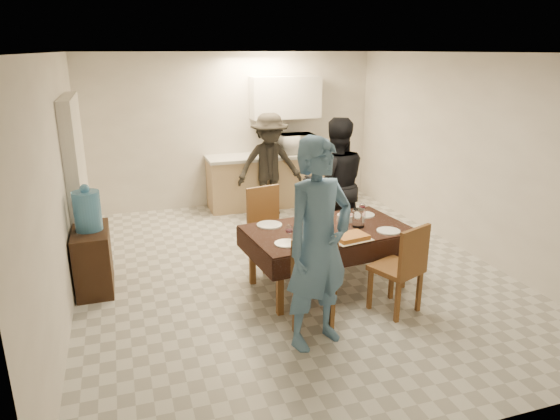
{
  "coord_description": "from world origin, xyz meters",
  "views": [
    {
      "loc": [
        -1.87,
        -5.4,
        2.63
      ],
      "look_at": [
        -0.21,
        -0.3,
        0.9
      ],
      "focal_mm": 32.0,
      "sensor_mm": 36.0,
      "label": 1
    }
  ],
  "objects": [
    {
      "name": "kitchen_worktop",
      "position": [
        0.6,
        2.68,
        0.89
      ],
      "size": [
        2.24,
        0.64,
        0.05
      ],
      "primitive_type": "cube",
      "color": "#B7B8B3",
      "rests_on": "kitchen_base_cabinet"
    },
    {
      "name": "chair_far_left",
      "position": [
        -0.17,
        0.12,
        0.61
      ],
      "size": [
        0.53,
        0.53,
        0.54
      ],
      "rotation": [
        0.0,
        0.0,
        3.33
      ],
      "color": "brown",
      "rests_on": "floor"
    },
    {
      "name": "salad_bowl",
      "position": [
        0.58,
        -0.36,
        0.74
      ],
      "size": [
        0.2,
        0.2,
        0.08
      ],
      "primitive_type": "cylinder",
      "color": "white",
      "rests_on": "dining_table"
    },
    {
      "name": "ceiling",
      "position": [
        0.0,
        0.0,
        2.6
      ],
      "size": [
        5.0,
        6.0,
        0.02
      ],
      "primitive_type": "cube",
      "color": "white",
      "rests_on": "wall_back"
    },
    {
      "name": "plate_near_left",
      "position": [
        -0.32,
        -0.84,
        0.71
      ],
      "size": [
        0.24,
        0.24,
        0.01
      ],
      "primitive_type": "cylinder",
      "color": "white",
      "rests_on": "dining_table"
    },
    {
      "name": "person_near",
      "position": [
        -0.27,
        -1.59,
        0.97
      ],
      "size": [
        0.82,
        0.66,
        1.95
      ],
      "primitive_type": "imported",
      "rotation": [
        0.0,
        0.0,
        0.32
      ],
      "color": "teal",
      "rests_on": "floor"
    },
    {
      "name": "wall_left",
      "position": [
        -2.5,
        0.0,
        1.3
      ],
      "size": [
        0.02,
        6.0,
        2.6
      ],
      "primitive_type": "cube",
      "color": "silver",
      "rests_on": "floor"
    },
    {
      "name": "wine_bottle",
      "position": [
        0.23,
        -0.49,
        0.86
      ],
      "size": [
        0.07,
        0.07,
        0.3
      ],
      "primitive_type": null,
      "color": "black",
      "rests_on": "dining_table"
    },
    {
      "name": "dining_table",
      "position": [
        0.28,
        -0.54,
        0.67
      ],
      "size": [
        1.9,
        1.24,
        0.7
      ],
      "rotation": [
        0.0,
        0.0,
        0.11
      ],
      "color": "black",
      "rests_on": "floor"
    },
    {
      "name": "savoury_tart",
      "position": [
        0.38,
        -0.92,
        0.73
      ],
      "size": [
        0.45,
        0.37,
        0.05
      ],
      "primitive_type": "cube",
      "rotation": [
        0.0,
        0.0,
        0.17
      ],
      "color": "#C87A3A",
      "rests_on": "dining_table"
    },
    {
      "name": "chair_near_right",
      "position": [
        0.73,
        -1.38,
        0.59
      ],
      "size": [
        0.57,
        0.59,
        0.53
      ],
      "rotation": [
        0.0,
        0.0,
        0.38
      ],
      "color": "brown",
      "rests_on": "floor"
    },
    {
      "name": "chair_far_right",
      "position": [
        0.73,
        0.12,
        0.6
      ],
      "size": [
        0.48,
        0.48,
        0.53
      ],
      "rotation": [
        0.0,
        0.0,
        3.22
      ],
      "color": "brown",
      "rests_on": "floor"
    },
    {
      "name": "wall_right",
      "position": [
        2.5,
        0.0,
        1.3
      ],
      "size": [
        0.02,
        6.0,
        2.6
      ],
      "primitive_type": "cube",
      "color": "silver",
      "rests_on": "floor"
    },
    {
      "name": "water_pitcher",
      "position": [
        0.63,
        -0.59,
        0.81
      ],
      "size": [
        0.14,
        0.14,
        0.21
      ],
      "primitive_type": "cylinder",
      "color": "white",
      "rests_on": "dining_table"
    },
    {
      "name": "plate_far_left",
      "position": [
        -0.32,
        -0.24,
        0.71
      ],
      "size": [
        0.29,
        0.29,
        0.02
      ],
      "primitive_type": "cylinder",
      "color": "white",
      "rests_on": "dining_table"
    },
    {
      "name": "wall_back",
      "position": [
        0.0,
        3.0,
        1.3
      ],
      "size": [
        5.0,
        0.02,
        2.6
      ],
      "primitive_type": "cube",
      "color": "silver",
      "rests_on": "floor"
    },
    {
      "name": "chair_near_left",
      "position": [
        -0.17,
        -1.38,
        0.59
      ],
      "size": [
        0.59,
        0.61,
        0.52
      ],
      "rotation": [
        0.0,
        0.0,
        -0.45
      ],
      "color": "brown",
      "rests_on": "floor"
    },
    {
      "name": "wine_glass_b",
      "position": [
        0.83,
        -0.29,
        0.79
      ],
      "size": [
        0.08,
        0.08,
        0.18
      ],
      "primitive_type": null,
      "color": "white",
      "rests_on": "dining_table"
    },
    {
      "name": "wine_glass_c",
      "position": [
        0.08,
        -0.24,
        0.79
      ],
      "size": [
        0.08,
        0.08,
        0.18
      ],
      "primitive_type": null,
      "color": "white",
      "rests_on": "dining_table"
    },
    {
      "name": "floor",
      "position": [
        0.0,
        0.0,
        0.0
      ],
      "size": [
        5.0,
        6.0,
        0.02
      ],
      "primitive_type": "cube",
      "color": "silver",
      "rests_on": "ground"
    },
    {
      "name": "wall_front",
      "position": [
        0.0,
        -3.0,
        1.3
      ],
      "size": [
        5.0,
        0.02,
        2.6
      ],
      "primitive_type": "cube",
      "color": "silver",
      "rests_on": "floor"
    },
    {
      "name": "stub_partition",
      "position": [
        -2.42,
        1.2,
        1.05
      ],
      "size": [
        0.15,
        1.4,
        2.1
      ],
      "primitive_type": "cube",
      "color": "silver",
      "rests_on": "floor"
    },
    {
      "name": "plate_far_right",
      "position": [
        0.88,
        -0.24,
        0.71
      ],
      "size": [
        0.27,
        0.27,
        0.02
      ],
      "primitive_type": "cylinder",
      "color": "white",
      "rests_on": "dining_table"
    },
    {
      "name": "microwave",
      "position": [
        1.05,
        2.68,
        1.08
      ],
      "size": [
        0.6,
        0.41,
        0.33
      ],
      "primitive_type": "imported",
      "rotation": [
        0.0,
        0.0,
        3.14
      ],
      "color": "silver",
      "rests_on": "kitchen_worktop"
    },
    {
      "name": "console",
      "position": [
        -2.28,
        0.22,
        0.36
      ],
      "size": [
        0.39,
        0.78,
        0.72
      ],
      "primitive_type": "cube",
      "color": "#331F11",
      "rests_on": "floor"
    },
    {
      "name": "water_jug",
      "position": [
        -2.28,
        0.22,
        0.94
      ],
      "size": [
        0.29,
        0.29,
        0.44
      ],
      "primitive_type": "cylinder",
      "color": "#4B90C6",
      "rests_on": "console"
    },
    {
      "name": "person_kitchen",
      "position": [
        0.43,
        2.23,
        0.84
      ],
      "size": [
        1.08,
        0.62,
        1.67
      ],
      "primitive_type": "imported",
      "color": "black",
      "rests_on": "floor"
    },
    {
      "name": "mushroom_dish",
      "position": [
        0.23,
        -0.26,
        0.72
      ],
      "size": [
        0.22,
        0.22,
        0.04
      ],
      "primitive_type": "cylinder",
      "color": "white",
      "rests_on": "dining_table"
    },
    {
      "name": "person_far",
      "position": [
        0.83,
        0.51,
        0.9
      ],
      "size": [
        0.98,
        0.82,
        1.8
      ],
      "primitive_type": "imported",
      "rotation": [
        0.0,
        0.0,
        2.98
      ],
      "color": "black",
      "rests_on": "floor"
    },
    {
      "name": "wine_glass_a",
      "position": [
        -0.27,
        -0.79,
        0.8
      ],
      "size": [
        0.08,
        0.08,
        0.19
      ],
      "primitive_type": null,
      "color": "white",
      "rests_on": "dining_table"
    },
    {
      "name": "plate_near_right",
      "position": [
        0.88,
        -0.84,
        0.71
      ],
      "size": [
        0.26,
        0.26,
        0.01
      ],
      "primitive_type": "cylinder",
      "color": "white",
      "rests_on": "dining_table"
    },
    {
      "name": "upper_cabinet",
      "position": [
        0.9,
        2.82,
        1.85
      ],
      "size": [
        1.2,
        0.34,
        0.7
      ],
      "primitive_type": "cube",
      "color": "silver",
      "rests_on": "wall_back"
    },
    {
      "name": "kitchen_base_cabinet",
      "position": [
        0.6,
        2.68,
        0.43
      ],
      "size": [
        2.2,
        0.6,
        0.86
      ],
      "primitive_type": "cube",
      "color": "tan",
      "rests_on": "floor"
    }
  ]
}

